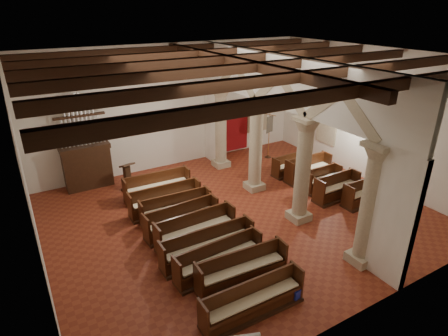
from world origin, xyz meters
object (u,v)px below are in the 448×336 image
(nave_pew_0, at_px, (253,304))
(pipe_organ, at_px, (86,158))
(lectern, at_px, (128,179))
(aisle_pew_0, at_px, (362,197))
(processional_banner, at_px, (269,143))

(nave_pew_0, bearing_deg, pipe_organ, 101.85)
(lectern, distance_m, aisle_pew_0, 9.97)
(pipe_organ, distance_m, aisle_pew_0, 11.94)
(pipe_organ, distance_m, processional_banner, 9.20)
(pipe_organ, distance_m, lectern, 2.10)
(nave_pew_0, height_order, aisle_pew_0, aisle_pew_0)
(pipe_organ, height_order, aisle_pew_0, pipe_organ)
(lectern, height_order, aisle_pew_0, lectern)
(processional_banner, bearing_deg, lectern, 160.93)
(pipe_organ, xyz_separation_m, aisle_pew_0, (9.31, -7.41, -1.01))
(processional_banner, bearing_deg, pipe_organ, 152.09)
(pipe_organ, xyz_separation_m, processional_banner, (9.10, -1.24, -0.56))
(processional_banner, distance_m, nave_pew_0, 11.32)
(processional_banner, bearing_deg, aisle_pew_0, -108.22)
(processional_banner, height_order, aisle_pew_0, processional_banner)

